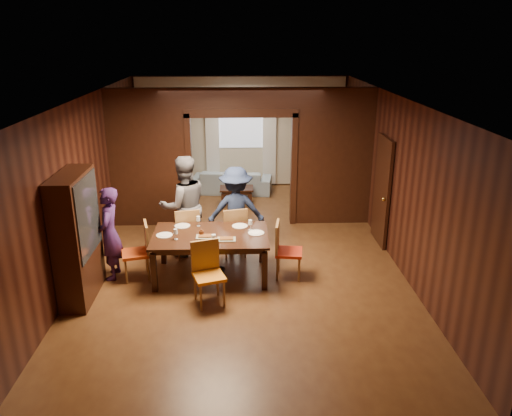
{
  "coord_description": "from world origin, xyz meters",
  "views": [
    {
      "loc": [
        -0.04,
        -8.58,
        3.95
      ],
      "look_at": [
        0.23,
        -0.4,
        1.05
      ],
      "focal_mm": 35.0,
      "sensor_mm": 36.0,
      "label": 1
    }
  ],
  "objects_px": {
    "person_purple": "(110,234)",
    "dining_table": "(211,255)",
    "person_navy": "(236,211)",
    "chair_right": "(289,250)",
    "chair_near": "(209,274)",
    "chair_far_l": "(187,232)",
    "person_grey": "(184,206)",
    "hutch": "(77,237)",
    "chair_left": "(135,251)",
    "chair_far_r": "(233,231)",
    "sofa": "(232,181)",
    "coffee_table": "(237,195)"
  },
  "relations": [
    {
      "from": "coffee_table",
      "to": "dining_table",
      "type": "bearing_deg",
      "value": -96.32
    },
    {
      "from": "hutch",
      "to": "chair_far_l",
      "type": "bearing_deg",
      "value": 43.38
    },
    {
      "from": "person_purple",
      "to": "dining_table",
      "type": "relative_size",
      "value": 0.82
    },
    {
      "from": "hutch",
      "to": "person_navy",
      "type": "bearing_deg",
      "value": 33.36
    },
    {
      "from": "chair_left",
      "to": "chair_far_l",
      "type": "relative_size",
      "value": 1.0
    },
    {
      "from": "person_navy",
      "to": "coffee_table",
      "type": "height_order",
      "value": "person_navy"
    },
    {
      "from": "person_grey",
      "to": "hutch",
      "type": "height_order",
      "value": "hutch"
    },
    {
      "from": "coffee_table",
      "to": "chair_far_l",
      "type": "bearing_deg",
      "value": -106.69
    },
    {
      "from": "person_grey",
      "to": "hutch",
      "type": "distance_m",
      "value": 2.14
    },
    {
      "from": "chair_right",
      "to": "chair_far_l",
      "type": "distance_m",
      "value": 2.0
    },
    {
      "from": "sofa",
      "to": "chair_near",
      "type": "relative_size",
      "value": 2.08
    },
    {
      "from": "person_grey",
      "to": "sofa",
      "type": "height_order",
      "value": "person_grey"
    },
    {
      "from": "chair_left",
      "to": "chair_right",
      "type": "distance_m",
      "value": 2.57
    },
    {
      "from": "chair_far_r",
      "to": "coffee_table",
      "type": "bearing_deg",
      "value": -104.53
    },
    {
      "from": "person_purple",
      "to": "hutch",
      "type": "height_order",
      "value": "hutch"
    },
    {
      "from": "person_navy",
      "to": "chair_far_r",
      "type": "height_order",
      "value": "person_navy"
    },
    {
      "from": "chair_left",
      "to": "hutch",
      "type": "height_order",
      "value": "hutch"
    },
    {
      "from": "dining_table",
      "to": "chair_far_r",
      "type": "bearing_deg",
      "value": 65.59
    },
    {
      "from": "dining_table",
      "to": "chair_near",
      "type": "height_order",
      "value": "chair_near"
    },
    {
      "from": "person_navy",
      "to": "hutch",
      "type": "bearing_deg",
      "value": 31.48
    },
    {
      "from": "coffee_table",
      "to": "person_navy",
      "type": "bearing_deg",
      "value": -89.9
    },
    {
      "from": "chair_near",
      "to": "chair_far_l",
      "type": "bearing_deg",
      "value": 87.9
    },
    {
      "from": "person_purple",
      "to": "chair_near",
      "type": "xyz_separation_m",
      "value": [
        1.69,
        -0.93,
        -0.31
      ]
    },
    {
      "from": "dining_table",
      "to": "chair_right",
      "type": "xyz_separation_m",
      "value": [
        1.31,
        -0.08,
        0.1
      ]
    },
    {
      "from": "chair_left",
      "to": "sofa",
      "type": "bearing_deg",
      "value": 147.65
    },
    {
      "from": "coffee_table",
      "to": "person_purple",
      "type": "bearing_deg",
      "value": -118.9
    },
    {
      "from": "person_navy",
      "to": "chair_right",
      "type": "distance_m",
      "value": 1.41
    },
    {
      "from": "person_grey",
      "to": "chair_far_l",
      "type": "xyz_separation_m",
      "value": [
        0.05,
        -0.14,
        -0.46
      ]
    },
    {
      "from": "dining_table",
      "to": "chair_far_r",
      "type": "xyz_separation_m",
      "value": [
        0.37,
        0.82,
        0.1
      ]
    },
    {
      "from": "dining_table",
      "to": "chair_far_r",
      "type": "distance_m",
      "value": 0.9
    },
    {
      "from": "chair_far_l",
      "to": "chair_near",
      "type": "relative_size",
      "value": 1.0
    },
    {
      "from": "dining_table",
      "to": "coffee_table",
      "type": "height_order",
      "value": "dining_table"
    },
    {
      "from": "person_purple",
      "to": "chair_right",
      "type": "relative_size",
      "value": 1.63
    },
    {
      "from": "chair_right",
      "to": "chair_far_r",
      "type": "bearing_deg",
      "value": 54.63
    },
    {
      "from": "chair_left",
      "to": "chair_right",
      "type": "relative_size",
      "value": 1.0
    },
    {
      "from": "person_navy",
      "to": "dining_table",
      "type": "distance_m",
      "value": 1.15
    },
    {
      "from": "person_purple",
      "to": "dining_table",
      "type": "xyz_separation_m",
      "value": [
        1.67,
        -0.02,
        -0.41
      ]
    },
    {
      "from": "coffee_table",
      "to": "chair_near",
      "type": "xyz_separation_m",
      "value": [
        -0.4,
        -4.72,
        0.28
      ]
    },
    {
      "from": "chair_far_r",
      "to": "chair_far_l",
      "type": "bearing_deg",
      "value": -12.58
    },
    {
      "from": "dining_table",
      "to": "hutch",
      "type": "bearing_deg",
      "value": -162.58
    },
    {
      "from": "chair_left",
      "to": "chair_near",
      "type": "relative_size",
      "value": 1.0
    },
    {
      "from": "chair_far_l",
      "to": "chair_far_r",
      "type": "distance_m",
      "value": 0.85
    },
    {
      "from": "person_purple",
      "to": "sofa",
      "type": "bearing_deg",
      "value": 156.07
    },
    {
      "from": "coffee_table",
      "to": "chair_left",
      "type": "xyz_separation_m",
      "value": [
        -1.68,
        -3.84,
        0.28
      ]
    },
    {
      "from": "chair_far_r",
      "to": "chair_near",
      "type": "distance_m",
      "value": 1.77
    },
    {
      "from": "person_purple",
      "to": "chair_left",
      "type": "distance_m",
      "value": 0.51
    },
    {
      "from": "sofa",
      "to": "coffee_table",
      "type": "relative_size",
      "value": 2.52
    },
    {
      "from": "person_purple",
      "to": "hutch",
      "type": "relative_size",
      "value": 0.79
    },
    {
      "from": "person_grey",
      "to": "chair_near",
      "type": "distance_m",
      "value": 1.98
    },
    {
      "from": "chair_right",
      "to": "chair_far_r",
      "type": "height_order",
      "value": "same"
    }
  ]
}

